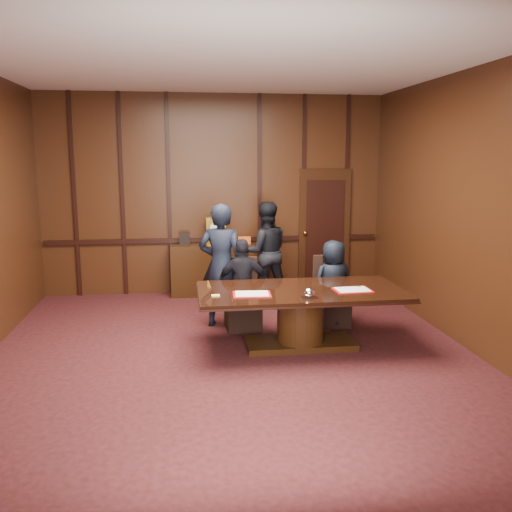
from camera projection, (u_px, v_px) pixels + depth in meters
The scene contains 13 objects.
room at pixel (237, 217), 6.33m from camera, with size 7.00×7.04×3.50m.
sideboard at pixel (217, 267), 9.60m from camera, with size 1.60×0.45×1.54m.
conference_table at pixel (301, 308), 6.92m from camera, with size 2.62×1.32×0.76m.
folder_left at pixel (252, 294), 6.60m from camera, with size 0.48×0.36×0.02m.
folder_right at pixel (352, 290), 6.81m from camera, with size 0.47×0.35×0.02m.
inkstand at pixel (309, 294), 6.43m from camera, with size 0.20×0.14×0.12m.
notepad at pixel (216, 296), 6.54m from camera, with size 0.10×0.07×0.01m, color #F3E376.
chair_left at pixel (243, 308), 7.73m from camera, with size 0.50×0.50×0.99m.
chair_right at pixel (331, 305), 7.90m from camera, with size 0.50×0.50×0.99m.
signatory_left at pixel (243, 285), 7.59m from camera, with size 0.76×0.32×1.30m, color black.
signatory_right at pixel (333, 283), 7.76m from camera, with size 0.61×0.40×1.26m, color black.
witness_left at pixel (221, 266), 7.71m from camera, with size 0.65×0.43×1.78m, color black.
witness_right at pixel (265, 252), 9.06m from camera, with size 0.82×0.64×1.69m, color black.
Camera 1 is at (-0.56, -6.15, 2.43)m, focal length 38.00 mm.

